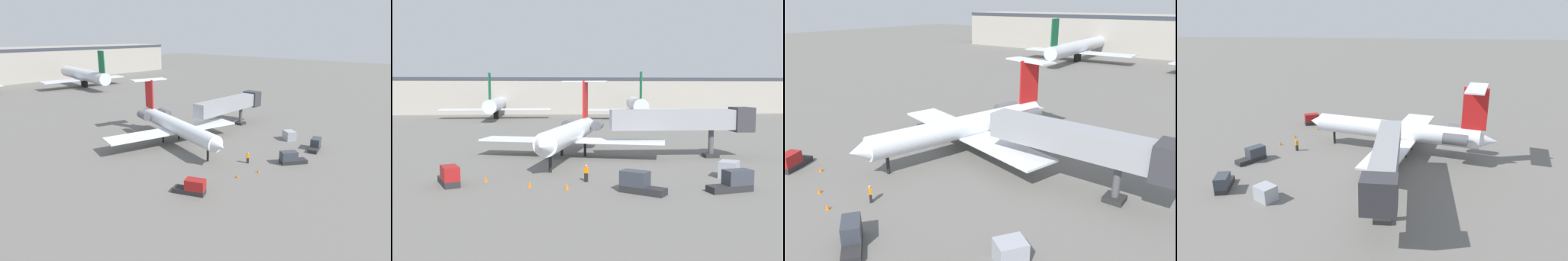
# 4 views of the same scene
# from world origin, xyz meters

# --- Properties ---
(ground_plane) EXTENTS (400.00, 400.00, 0.10)m
(ground_plane) POSITION_xyz_m (0.00, 0.00, -0.05)
(ground_plane) COLOR #66635E
(regional_jet) EXTENTS (24.58, 27.28, 10.22)m
(regional_jet) POSITION_xyz_m (-2.84, -0.25, 3.34)
(regional_jet) COLOR silver
(regional_jet) RESTS_ON ground_plane
(jet_bridge) EXTENTS (18.59, 3.23, 6.61)m
(jet_bridge) POSITION_xyz_m (12.55, -1.68, 4.91)
(jet_bridge) COLOR gray
(jet_bridge) RESTS_ON ground_plane
(ground_crew_marshaller) EXTENTS (0.48, 0.44, 1.69)m
(ground_crew_marshaller) POSITION_xyz_m (-2.06, -15.47, 0.86)
(ground_crew_marshaller) COLOR black
(ground_crew_marshaller) RESTS_ON ground_plane
(baggage_tug_lead) EXTENTS (4.21, 2.27, 1.90)m
(baggage_tug_lead) POSITION_xyz_m (10.65, -20.38, 0.84)
(baggage_tug_lead) COLOR #262628
(baggage_tug_lead) RESTS_ON ground_plane
(baggage_tug_trailing) EXTENTS (4.04, 3.52, 1.90)m
(baggage_tug_trailing) POSITION_xyz_m (2.13, -20.29, 0.84)
(baggage_tug_trailing) COLOR #262628
(baggage_tug_trailing) RESTS_ON ground_plane
(baggage_tug_spare) EXTENTS (2.89, 4.23, 1.90)m
(baggage_tug_spare) POSITION_xyz_m (-14.90, -16.14, 0.84)
(baggage_tug_spare) COLOR #262628
(baggage_tug_spare) RESTS_ON ground_plane
(cargo_container_uld) EXTENTS (2.64, 2.76, 1.69)m
(cargo_container_uld) POSITION_xyz_m (12.56, -14.65, 0.85)
(cargo_container_uld) COLOR #999EA8
(cargo_container_uld) RESTS_ON ground_plane
(traffic_cone_near) EXTENTS (0.36, 0.36, 0.55)m
(traffic_cone_near) POSITION_xyz_m (-7.41, -17.42, 0.28)
(traffic_cone_near) COLOR orange
(traffic_cone_near) RESTS_ON ground_plane
(traffic_cone_mid) EXTENTS (0.36, 0.36, 0.55)m
(traffic_cone_mid) POSITION_xyz_m (-4.02, -18.61, 0.28)
(traffic_cone_mid) COLOR orange
(traffic_cone_mid) RESTS_ON ground_plane
(traffic_cone_far) EXTENTS (0.36, 0.36, 0.55)m
(traffic_cone_far) POSITION_xyz_m (-11.79, -14.71, 0.28)
(traffic_cone_far) COLOR orange
(traffic_cone_far) RESTS_ON ground_plane
(parked_airliner_west_mid) EXTENTS (29.84, 35.17, 13.48)m
(parked_airliner_west_mid) POSITION_xyz_m (19.34, 69.98, 4.34)
(parked_airliner_west_mid) COLOR silver
(parked_airliner_west_mid) RESTS_ON ground_plane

